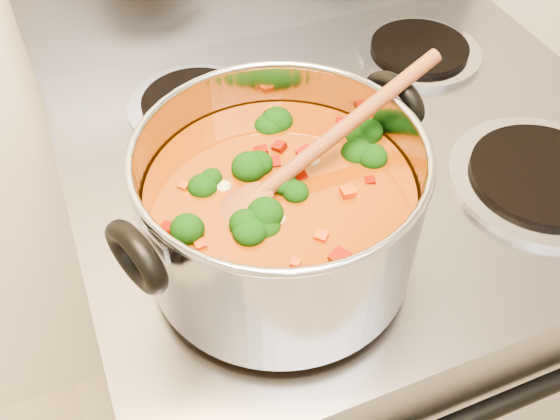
# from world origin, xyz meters

# --- Properties ---
(electric_range) EXTENTS (0.76, 0.69, 1.08)m
(electric_range) POSITION_xyz_m (-0.02, 1.16, 0.47)
(electric_range) COLOR gray
(electric_range) RESTS_ON ground
(stockpot) EXTENTS (0.34, 0.28, 0.17)m
(stockpot) POSITION_xyz_m (-0.20, 1.01, 1.01)
(stockpot) COLOR #A7A7AF
(stockpot) RESTS_ON electric_range
(wooden_spoon) EXTENTS (0.28, 0.10, 0.10)m
(wooden_spoon) POSITION_xyz_m (-0.18, 1.02, 1.06)
(wooden_spoon) COLOR brown
(wooden_spoon) RESTS_ON stockpot
(cooktop_crumbs) EXTENTS (0.18, 0.26, 0.01)m
(cooktop_crumbs) POSITION_xyz_m (-0.11, 0.96, 0.92)
(cooktop_crumbs) COLOR black
(cooktop_crumbs) RESTS_ON electric_range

